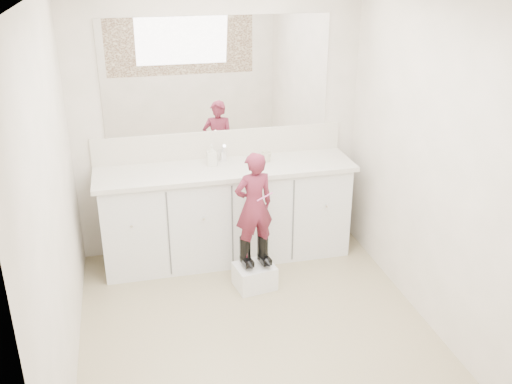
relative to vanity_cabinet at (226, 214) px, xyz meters
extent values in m
plane|color=#938560|center=(0.00, -1.23, -0.42)|extent=(3.00, 3.00, 0.00)
plane|color=beige|center=(0.00, 0.27, 0.77)|extent=(2.60, 0.00, 2.60)
plane|color=beige|center=(0.00, -2.73, 0.77)|extent=(2.60, 0.00, 2.60)
plane|color=beige|center=(-1.30, -1.23, 0.78)|extent=(0.00, 3.00, 3.00)
plane|color=beige|center=(1.30, -1.23, 0.78)|extent=(0.00, 3.00, 3.00)
cube|color=silver|center=(0.00, 0.00, 0.00)|extent=(2.20, 0.55, 0.85)
cube|color=beige|center=(0.00, -0.01, 0.45)|extent=(2.28, 0.58, 0.04)
cube|color=beige|center=(0.00, 0.26, 0.59)|extent=(2.28, 0.03, 0.25)
cube|color=white|center=(0.00, 0.26, 1.22)|extent=(2.00, 0.02, 1.00)
cube|color=#472819|center=(0.00, -2.71, 1.22)|extent=(2.00, 0.01, 1.20)
cylinder|color=silver|center=(0.00, 0.15, 0.52)|extent=(0.08, 0.08, 0.10)
imported|color=beige|center=(0.38, 0.04, 0.51)|extent=(0.10, 0.10, 0.09)
imported|color=silver|center=(-0.11, 0.07, 0.56)|extent=(0.08, 0.09, 0.19)
cube|color=white|center=(0.12, -0.59, -0.32)|extent=(0.36, 0.32, 0.20)
imported|color=#A43252|center=(0.12, -0.57, 0.33)|extent=(0.36, 0.26, 0.90)
cylinder|color=#DE56A2|center=(0.19, -0.65, 0.43)|extent=(0.14, 0.03, 0.06)
camera|label=1|loc=(-0.83, -4.62, 2.24)|focal=40.00mm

